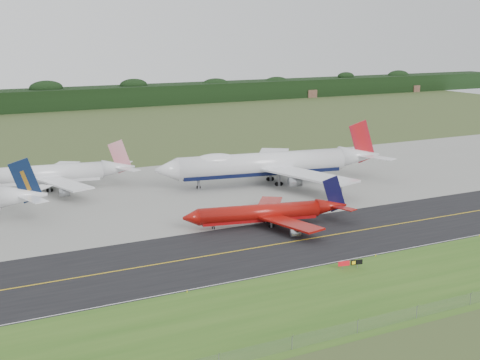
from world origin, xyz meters
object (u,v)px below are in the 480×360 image
jet_red_737 (268,213)px  taxiway_sign (350,263)px  jet_star_tail (47,174)px  jet_ba_747 (270,164)px

jet_red_737 → taxiway_sign: size_ratio=8.10×
jet_red_737 → taxiway_sign: 33.94m
jet_red_737 → jet_star_tail: (-39.85, 61.61, 1.49)m
taxiway_sign → jet_red_737: bearing=89.2°
jet_ba_747 → jet_red_737: size_ratio=1.76×
jet_red_737 → taxiway_sign: jet_red_737 is taller
jet_ba_747 → taxiway_sign: size_ratio=14.28×
jet_ba_747 → taxiway_sign: jet_ba_747 is taller
jet_ba_747 → taxiway_sign: 75.90m
jet_ba_747 → jet_red_737: 44.48m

